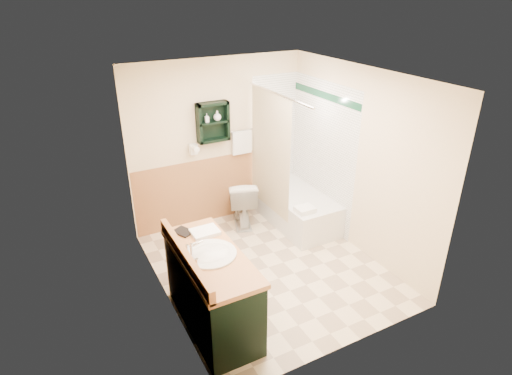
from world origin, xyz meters
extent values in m
plane|color=beige|center=(0.00, 0.00, 0.00)|extent=(3.00, 3.00, 0.00)
cube|color=#FFECC7|center=(0.00, 1.52, 1.20)|extent=(2.60, 0.04, 2.40)
cube|color=#FFECC7|center=(-1.32, 0.00, 1.20)|extent=(0.04, 3.00, 2.40)
cube|color=#FFECC7|center=(1.32, 0.00, 1.20)|extent=(0.04, 3.00, 2.40)
cube|color=white|center=(0.00, 0.00, 2.42)|extent=(2.60, 3.00, 0.04)
cube|color=black|center=(-0.10, 1.41, 1.55)|extent=(0.45, 0.15, 0.55)
cylinder|color=silver|center=(0.53, 0.75, 2.00)|extent=(0.03, 1.60, 0.03)
cube|color=black|center=(-0.99, -0.58, 0.43)|extent=(0.59, 1.36, 0.86)
cube|color=silver|center=(0.93, 0.85, 0.24)|extent=(0.71, 1.50, 0.47)
imported|color=silver|center=(0.20, 1.18, 0.35)|extent=(0.61, 0.81, 0.71)
cube|color=white|center=(-0.89, -0.20, 0.88)|extent=(0.29, 0.22, 0.04)
imported|color=black|center=(-1.16, -0.11, 0.97)|extent=(0.15, 0.09, 0.21)
cube|color=white|center=(0.73, 0.30, 0.51)|extent=(0.25, 0.21, 0.07)
imported|color=silver|center=(-0.19, 1.40, 1.59)|extent=(0.06, 0.12, 0.05)
imported|color=silver|center=(-0.04, 1.40, 1.62)|extent=(0.15, 0.16, 0.11)
camera|label=1|loc=(-2.24, -3.88, 3.24)|focal=30.00mm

